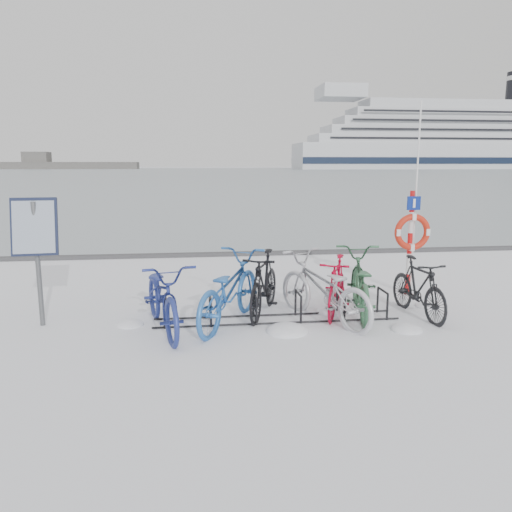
% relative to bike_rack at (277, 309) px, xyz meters
% --- Properties ---
extents(ground, '(900.00, 900.00, 0.00)m').
position_rel_bike_rack_xyz_m(ground, '(0.00, 0.00, -0.18)').
color(ground, white).
rests_on(ground, ground).
extents(ice_sheet, '(400.00, 298.00, 0.02)m').
position_rel_bike_rack_xyz_m(ice_sheet, '(0.00, 155.00, -0.17)').
color(ice_sheet, '#A3B0B8').
rests_on(ice_sheet, ground).
extents(quay_edge, '(400.00, 0.25, 0.10)m').
position_rel_bike_rack_xyz_m(quay_edge, '(0.00, 5.90, -0.13)').
color(quay_edge, '#3F3F42').
rests_on(quay_edge, ground).
extents(bike_rack, '(4.00, 0.48, 0.46)m').
position_rel_bike_rack_xyz_m(bike_rack, '(0.00, 0.00, 0.00)').
color(bike_rack, black).
rests_on(bike_rack, ground).
extents(info_board, '(0.69, 0.30, 2.02)m').
position_rel_bike_rack_xyz_m(info_board, '(-3.74, 0.16, 1.28)').
color(info_board, '#595B5E').
rests_on(info_board, ground).
extents(lifebuoy_station, '(0.71, 0.22, 3.68)m').
position_rel_bike_rack_xyz_m(lifebuoy_station, '(2.83, 1.27, 1.06)').
color(lifebuoy_station, red).
rests_on(lifebuoy_station, ground).
extents(cruise_ferry, '(142.61, 26.89, 46.86)m').
position_rel_bike_rack_xyz_m(cruise_ferry, '(118.08, 230.89, 12.58)').
color(cruise_ferry, silver).
rests_on(cruise_ferry, ground).
extents(bike_0, '(1.27, 2.30, 1.14)m').
position_rel_bike_rack_xyz_m(bike_0, '(-1.81, -0.26, 0.39)').
color(bike_0, navy).
rests_on(bike_0, ground).
extents(bike_1, '(1.73, 2.36, 1.18)m').
position_rel_bike_rack_xyz_m(bike_1, '(-0.79, -0.06, 0.41)').
color(bike_1, '#2964B3').
rests_on(bike_1, ground).
extents(bike_2, '(1.15, 1.91, 1.11)m').
position_rel_bike_rack_xyz_m(bike_2, '(-0.16, 0.38, 0.38)').
color(bike_2, black).
rests_on(bike_2, ground).
extents(bike_3, '(1.66, 2.30, 1.15)m').
position_rel_bike_rack_xyz_m(bike_3, '(0.74, -0.12, 0.39)').
color(bike_3, '#BBBCC3').
rests_on(bike_3, ground).
extents(bike_4, '(1.13, 1.74, 1.02)m').
position_rel_bike_rack_xyz_m(bike_4, '(1.07, 0.25, 0.33)').
color(bike_4, '#B40523').
rests_on(bike_4, ground).
extents(bike_5, '(1.22, 2.28, 1.14)m').
position_rel_bike_rack_xyz_m(bike_5, '(1.46, 0.19, 0.39)').
color(bike_5, '#326441').
rests_on(bike_5, ground).
extents(bike_6, '(0.65, 1.74, 1.02)m').
position_rel_bike_rack_xyz_m(bike_6, '(2.41, -0.03, 0.33)').
color(bike_6, black).
rests_on(bike_6, ground).
extents(snow_drifts, '(5.61, 1.63, 0.23)m').
position_rel_bike_rack_xyz_m(snow_drifts, '(0.55, -0.25, -0.18)').
color(snow_drifts, white).
rests_on(snow_drifts, ground).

